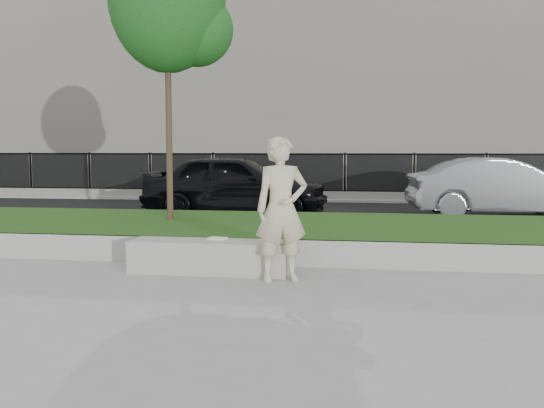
% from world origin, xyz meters
% --- Properties ---
extents(ground, '(90.00, 90.00, 0.00)m').
position_xyz_m(ground, '(0.00, 0.00, 0.00)').
color(ground, gray).
rests_on(ground, ground).
extents(grass_bank, '(34.00, 4.00, 0.40)m').
position_xyz_m(grass_bank, '(0.00, 3.00, 0.20)').
color(grass_bank, '#0D360D').
rests_on(grass_bank, ground).
extents(grass_kerb, '(34.00, 0.08, 0.40)m').
position_xyz_m(grass_kerb, '(0.00, 1.04, 0.20)').
color(grass_kerb, '#9E9B93').
rests_on(grass_kerb, ground).
extents(street, '(34.00, 7.00, 0.04)m').
position_xyz_m(street, '(0.00, 8.50, 0.02)').
color(street, black).
rests_on(street, ground).
extents(far_pavement, '(34.00, 3.00, 0.12)m').
position_xyz_m(far_pavement, '(0.00, 13.00, 0.06)').
color(far_pavement, gray).
rests_on(far_pavement, ground).
extents(iron_fence, '(32.00, 0.30, 1.50)m').
position_xyz_m(iron_fence, '(0.00, 12.00, 0.54)').
color(iron_fence, slate).
rests_on(iron_fence, far_pavement).
extents(building_facade, '(34.00, 10.00, 10.00)m').
position_xyz_m(building_facade, '(0.00, 20.00, 5.00)').
color(building_facade, slate).
rests_on(building_facade, ground).
extents(stone_bench, '(2.24, 0.56, 0.46)m').
position_xyz_m(stone_bench, '(0.10, 0.40, 0.23)').
color(stone_bench, '#9E9B93').
rests_on(stone_bench, ground).
extents(man, '(0.81, 0.67, 1.90)m').
position_xyz_m(man, '(1.17, 0.06, 0.95)').
color(man, beige).
rests_on(man, ground).
extents(book, '(0.28, 0.23, 0.03)m').
position_xyz_m(book, '(0.19, 0.52, 0.47)').
color(book, white).
rests_on(book, stone_bench).
extents(young_tree, '(2.28, 2.18, 5.58)m').
position_xyz_m(young_tree, '(-1.32, 3.26, 4.46)').
color(young_tree, '#38281C').
rests_on(young_tree, grass_bank).
extents(car_dark, '(4.66, 1.94, 1.58)m').
position_xyz_m(car_dark, '(-0.98, 7.16, 0.83)').
color(car_dark, black).
rests_on(car_dark, street).
extents(car_silver, '(4.63, 2.03, 1.48)m').
position_xyz_m(car_silver, '(5.60, 7.96, 0.78)').
color(car_silver, gray).
rests_on(car_silver, street).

